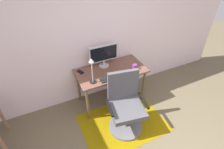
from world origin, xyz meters
TOP-DOWN VIEW (x-y plane):
  - wall_back at (0.00, 2.20)m, footprint 6.00×0.10m
  - area_rug at (0.09, 1.19)m, footprint 1.42×1.03m
  - desk at (0.15, 1.81)m, footprint 1.25×0.64m
  - monitor at (0.09, 1.99)m, footprint 0.53×0.18m
  - keyboard at (0.07, 1.59)m, footprint 0.43×0.13m
  - computer_mouse at (0.37, 1.60)m, footprint 0.06×0.10m
  - coffee_cup at (0.55, 1.66)m, footprint 0.09×0.09m
  - cell_phone at (-0.36, 1.99)m, footprint 0.11×0.15m
  - desk_lamp at (-0.26, 1.63)m, footprint 0.11×0.11m
  - office_chair at (0.10, 1.15)m, footprint 0.65×0.60m

SIDE VIEW (x-z plane):
  - area_rug at x=0.09m, z-range 0.00..0.01m
  - office_chair at x=0.10m, z-range -0.10..0.93m
  - desk at x=0.15m, z-range 0.28..1.01m
  - cell_phone at x=-0.36m, z-range 0.73..0.74m
  - keyboard at x=0.07m, z-range 0.73..0.75m
  - computer_mouse at x=0.37m, z-range 0.73..0.76m
  - coffee_cup at x=0.55m, z-range 0.73..0.82m
  - monitor at x=0.09m, z-range 0.77..1.19m
  - desk_lamp at x=-0.26m, z-range 0.79..1.24m
  - wall_back at x=0.00m, z-range 0.00..2.60m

